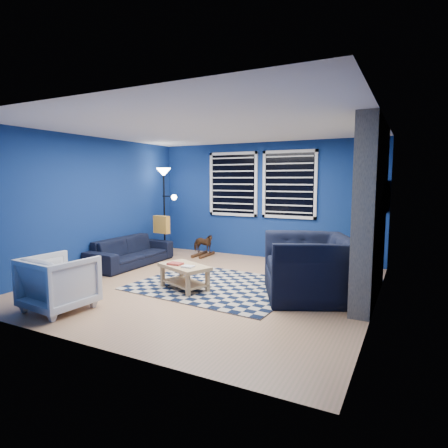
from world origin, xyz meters
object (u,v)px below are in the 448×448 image
Objects in this scene: coffee_table at (184,272)px; armchair_bent at (59,283)px; armchair_big at (309,267)px; rocking_horse at (203,243)px; floor_lamp at (165,184)px; tv at (386,197)px; cabinet at (342,256)px; sofa at (131,251)px.

armchair_bent is at bearing -122.74° from coffee_table.
armchair_big is 2.67× the size of rocking_horse.
armchair_bent is 0.41× the size of floor_lamp.
armchair_big is 3.44m from armchair_bent.
floor_lamp is at bearing -70.54° from armchair_bent.
tv reaches higher than armchair_big.
floor_lamp is at bearing -158.75° from cabinet.
tv is 1.07× the size of coffee_table.
rocking_horse is 0.55× the size of coffee_table.
tv is 5.41m from armchair_bent.
armchair_big is at bearing -114.78° from tv.
rocking_horse is at bearing -147.53° from armchair_big.
rocking_horse is (-0.08, 3.86, -0.08)m from armchair_bent.
cabinet reaches higher than coffee_table.
armchair_big is 1.92m from cabinet.
tv is 1.46× the size of cabinet.
tv is at bearing 11.88° from cabinet.
armchair_bent is 0.85× the size of coffee_table.
armchair_bent is at bearing -159.03° from sofa.
coffee_table is 3.13m from cabinet.
sofa is at bearing -121.37° from armchair_big.
cabinet is at bearing 4.25° from floor_lamp.
tv is 4.90m from sofa.
rocking_horse reaches higher than coffee_table.
armchair_big reaches higher than rocking_horse.
armchair_big reaches higher than cabinet.
sofa is 1.64m from rocking_horse.
floor_lamp reaches higher than armchair_big.
cabinet is at bearing 174.88° from tv.
coffee_table is at bearing -116.48° from sofa.
coffee_table is (0.96, 1.50, -0.08)m from armchair_bent.
floor_lamp is (-0.95, 3.65, 1.24)m from armchair_bent.
floor_lamp reaches higher than rocking_horse.
coffee_table is at bearing -98.40° from armchair_big.
sofa reaches higher than rocking_horse.
rocking_horse is (0.84, 1.41, 0.01)m from sofa.
tv is at bearing -128.17° from armchair_bent.
cabinet is at bearing -121.64° from armchair_bent.
tv is 1.96× the size of rocking_horse.
armchair_bent is 1.16× the size of cabinet.
rocking_horse is 3.00m from cabinet.
floor_lamp is (-3.72, 1.62, 1.16)m from armchair_big.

